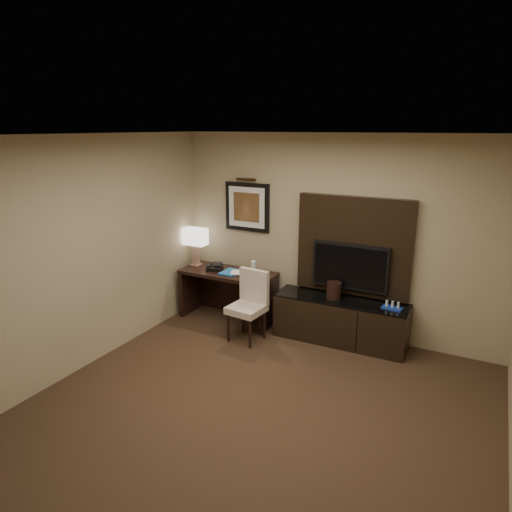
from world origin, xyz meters
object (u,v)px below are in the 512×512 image
Objects in this scene: desk at (228,295)px; water_bottle at (254,268)px; desk_phone at (215,267)px; tv at (350,266)px; desk_chair at (246,308)px; ice_bucket at (334,290)px; table_lamp at (196,246)px; credenza at (340,321)px; minibar_tray at (392,305)px.

water_bottle is (0.38, 0.07, 0.47)m from desk.
tv is at bearing -7.70° from desk_phone.
desk_phone is (-0.78, 0.45, 0.34)m from desk_chair.
desk_chair is 0.96m from desk_phone.
water_bottle is at bearing 178.97° from ice_bucket.
desk_phone is at bearing -173.36° from tv.
table_lamp is at bearing 160.69° from desk_chair.
water_bottle is (-1.36, -0.12, -0.18)m from tv.
desk_phone is at bearing -12.35° from table_lamp.
water_bottle is (-1.31, 0.02, 0.54)m from credenza.
desk_phone is at bearing -169.56° from water_bottle.
table_lamp is at bearing -178.71° from water_bottle.
water_bottle reaches higher than desk_phone.
desk_chair is at bearing -152.07° from ice_bucket.
desk_phone is (0.39, -0.09, -0.25)m from table_lamp.
desk_chair reaches higher than desk.
table_lamp is at bearing 179.78° from minibar_tray.
credenza is at bearing 178.92° from minibar_tray.
table_lamp is 0.47m from desk_phone.
desk_phone is at bearing -178.33° from minibar_tray.
credenza is 1.25m from desk_chair.
water_bottle is at bearing -3.90° from desk_phone.
minibar_tray reaches higher than credenza.
desk_chair is at bearing -71.20° from water_bottle.
credenza is at bearing 31.10° from desk_chair.
desk is 0.61m from water_bottle.
desk is 5.73× the size of minibar_tray.
tv is at bearing 165.80° from minibar_tray.
desk is 0.90m from table_lamp.
desk is 0.76m from desk_chair.
desk_phone reaches higher than minibar_tray.
desk is 1.87m from tv.
desk is 6.59× the size of desk_phone.
minibar_tray is (1.96, -0.03, -0.20)m from water_bottle.
minibar_tray is (2.94, -0.01, -0.40)m from table_lamp.
desk_phone is (-1.89, -0.09, 0.50)m from credenza.
tv is 4.13× the size of minibar_tray.
table_lamp is (-1.17, 0.54, 0.59)m from desk_chair.
desk is 1.53× the size of desk_chair.
desk_chair is 1.50× the size of table_lamp.
desk_phone reaches higher than desk.
desk_phone is at bearing -170.20° from desk.
credenza is at bearing -110.53° from tv.
desk is at bearing -179.43° from credenza.
credenza is 9.21× the size of water_bottle.
desk_chair is 0.71m from water_bottle.
minibar_tray is (0.60, -0.15, -0.38)m from tv.
desk is at bearing -3.96° from desk_phone.
desk_phone is (-0.20, -0.04, 0.42)m from desk.
tv is 0.73m from minibar_tray.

